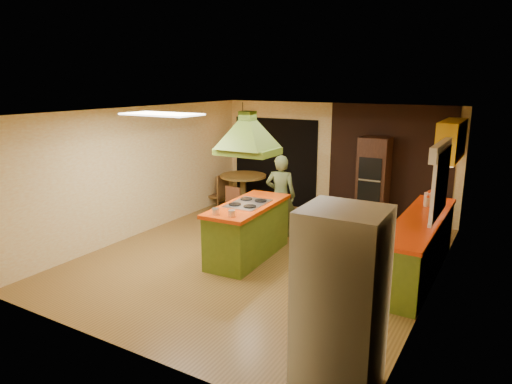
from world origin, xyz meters
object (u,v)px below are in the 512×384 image
Objects in this scene: man at (281,196)px; canister_large at (428,199)px; wall_oven at (373,180)px; refrigerator at (341,303)px; kitchen_island at (248,230)px; dining_table at (243,185)px.

canister_large is (2.68, 0.25, 0.23)m from man.
refrigerator is at bearing -77.74° from wall_oven.
canister_large reaches higher than kitchen_island.
refrigerator reaches higher than man.
man is 0.86× the size of refrigerator.
dining_table is at bearing 120.14° from kitchen_island.
kitchen_island is at bearing -149.32° from canister_large.
dining_table is (-4.29, 5.14, -0.36)m from refrigerator.
kitchen_island is 3.36m from wall_oven.
kitchen_island is at bearing 75.61° from man.
man is at bearing -174.56° from canister_large.
man reaches higher than kitchen_island.
wall_oven is at bearing -142.59° from man.
canister_large is at bearing 168.86° from man.
refrigerator is 8.55× the size of canister_large.
wall_oven is at bearing 102.01° from refrigerator.
wall_oven is 1.69× the size of dining_table.
kitchen_island is 8.95× the size of canister_large.
wall_oven is at bearing 9.28° from dining_table.
kitchen_island is 3.64m from refrigerator.
kitchen_island is at bearing -112.98° from wall_oven.
refrigerator is (2.57, -2.53, 0.45)m from kitchen_island.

